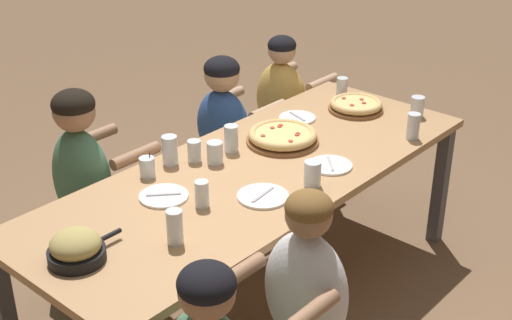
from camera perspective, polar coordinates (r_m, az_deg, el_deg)
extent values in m
plane|color=brown|center=(3.83, 0.00, -11.23)|extent=(18.00, 18.00, 0.00)
cube|color=tan|center=(3.42, 0.00, -1.05)|extent=(2.44, 0.93, 0.04)
cube|color=#4C4C51|center=(4.27, 14.54, -1.95)|extent=(0.07, 0.07, 0.74)
cube|color=#4C4C51|center=(3.30, -19.34, -11.89)|extent=(0.07, 0.07, 0.74)
cube|color=#4C4C51|center=(4.63, 5.75, 1.14)|extent=(0.07, 0.07, 0.74)
cylinder|color=brown|center=(4.12, 7.98, 4.08)|extent=(0.31, 0.31, 0.02)
torus|color=#DBB26B|center=(4.11, 8.00, 4.48)|extent=(0.30, 0.30, 0.04)
cylinder|color=#E5C675|center=(4.11, 8.00, 4.40)|extent=(0.25, 0.25, 0.03)
cylinder|color=#C6422D|center=(4.05, 7.68, 4.38)|extent=(0.02, 0.02, 0.01)
cylinder|color=#C6422D|center=(4.14, 8.44, 4.83)|extent=(0.02, 0.02, 0.01)
cylinder|color=#C6422D|center=(4.14, 7.03, 4.93)|extent=(0.02, 0.02, 0.01)
cylinder|color=#C6422D|center=(4.09, 8.63, 4.54)|extent=(0.02, 0.02, 0.01)
cylinder|color=brown|center=(3.68, 2.13, 1.54)|extent=(0.38, 0.38, 0.02)
torus|color=#DBB26B|center=(3.67, 2.14, 2.04)|extent=(0.35, 0.35, 0.04)
cylinder|color=#E5C675|center=(3.67, 2.14, 1.94)|extent=(0.30, 0.30, 0.04)
cylinder|color=#C6422D|center=(3.65, 3.38, 2.14)|extent=(0.02, 0.02, 0.01)
cylinder|color=#C6422D|center=(3.71, 1.31, 2.60)|extent=(0.02, 0.02, 0.01)
cylinder|color=#C6422D|center=(3.56, 2.76, 1.53)|extent=(0.02, 0.02, 0.01)
cylinder|color=#C6422D|center=(3.74, 1.99, 2.80)|extent=(0.02, 0.02, 0.01)
cylinder|color=#C6422D|center=(3.73, 1.89, 2.71)|extent=(0.02, 0.02, 0.01)
cylinder|color=#C6422D|center=(3.62, 0.55, 1.96)|extent=(0.02, 0.02, 0.01)
cylinder|color=#C6422D|center=(3.63, 3.29, 2.02)|extent=(0.02, 0.02, 0.01)
cylinder|color=black|center=(2.82, -14.14, -7.36)|extent=(0.22, 0.22, 0.05)
cylinder|color=black|center=(2.89, -11.57, -5.90)|extent=(0.10, 0.02, 0.02)
ellipsoid|color=tan|center=(2.80, -14.25, -6.54)|extent=(0.20, 0.20, 0.11)
cylinder|color=white|center=(3.19, -7.39, -2.89)|extent=(0.22, 0.22, 0.01)
cube|color=#B7B7BC|center=(3.19, -7.40, -2.75)|extent=(0.12, 0.11, 0.01)
cylinder|color=white|center=(3.16, 0.56, -2.92)|extent=(0.23, 0.23, 0.01)
cube|color=#B7B7BC|center=(3.16, 0.56, -2.77)|extent=(0.16, 0.03, 0.01)
cylinder|color=white|center=(3.97, 3.32, 3.38)|extent=(0.20, 0.20, 0.01)
cube|color=#B7B7BC|center=(3.97, 3.33, 3.50)|extent=(0.05, 0.14, 0.01)
cylinder|color=white|center=(3.45, 5.97, -0.42)|extent=(0.21, 0.21, 0.01)
cube|color=#B7B7BC|center=(3.45, 5.97, -0.29)|extent=(0.11, 0.11, 0.01)
cylinder|color=silver|center=(3.36, -8.70, -0.58)|extent=(0.07, 0.07, 0.10)
cylinder|color=#1EA8DB|center=(3.36, -8.68, -0.78)|extent=(0.06, 0.06, 0.07)
cylinder|color=black|center=(3.36, -8.50, -0.30)|extent=(0.01, 0.01, 0.12)
cylinder|color=silver|center=(4.07, 12.78, 4.17)|extent=(0.07, 0.07, 0.12)
cylinder|color=silver|center=(4.30, 6.89, 5.83)|extent=(0.07, 0.07, 0.11)
cylinder|color=black|center=(4.31, 6.87, 5.52)|extent=(0.06, 0.06, 0.06)
cylinder|color=silver|center=(3.45, -3.31, 0.59)|extent=(0.08, 0.08, 0.11)
cylinder|color=silver|center=(3.46, -3.30, 0.25)|extent=(0.07, 0.07, 0.07)
cylinder|color=silver|center=(3.45, -6.91, 0.79)|extent=(0.08, 0.08, 0.14)
cylinder|color=silver|center=(3.47, -6.88, 0.29)|extent=(0.07, 0.07, 0.08)
cylinder|color=silver|center=(3.25, 4.54, -1.10)|extent=(0.08, 0.08, 0.12)
cylinder|color=silver|center=(3.26, 4.52, -1.59)|extent=(0.07, 0.07, 0.06)
cylinder|color=silver|center=(3.08, -4.35, -2.72)|extent=(0.06, 0.06, 0.12)
cylinder|color=black|center=(3.09, -4.34, -3.12)|extent=(0.05, 0.05, 0.07)
cylinder|color=silver|center=(2.83, -6.52, -5.35)|extent=(0.07, 0.07, 0.15)
cylinder|color=black|center=(2.84, -6.50, -5.63)|extent=(0.06, 0.06, 0.11)
cylinder|color=silver|center=(3.56, -1.99, 1.72)|extent=(0.07, 0.07, 0.14)
cylinder|color=black|center=(3.57, -1.99, 1.40)|extent=(0.06, 0.06, 0.10)
cylinder|color=silver|center=(3.79, 12.47, 2.66)|extent=(0.07, 0.07, 0.14)
cylinder|color=silver|center=(3.80, 12.43, 2.29)|extent=(0.06, 0.06, 0.09)
cylinder|color=silver|center=(3.48, -4.96, 0.73)|extent=(0.07, 0.07, 0.11)
ellipsoid|color=silver|center=(2.77, 4.01, -10.40)|extent=(0.24, 0.36, 0.51)
sphere|color=#9E7051|center=(2.58, 4.24, -4.39)|extent=(0.18, 0.18, 0.18)
ellipsoid|color=brown|center=(2.57, 4.27, -3.80)|extent=(0.18, 0.18, 0.12)
cylinder|color=#9E7051|center=(2.50, 4.29, -12.19)|extent=(0.28, 0.06, 0.06)
cylinder|color=#9E7051|center=(2.67, -1.61, -9.19)|extent=(0.28, 0.06, 0.06)
cube|color=gold|center=(4.75, 1.93, -0.17)|extent=(0.32, 0.34, 0.43)
ellipsoid|color=gold|center=(4.57, 2.02, 4.92)|extent=(0.24, 0.36, 0.48)
sphere|color=tan|center=(4.46, 2.08, 8.79)|extent=(0.18, 0.18, 0.18)
ellipsoid|color=black|center=(4.45, 2.09, 9.16)|extent=(0.18, 0.18, 0.12)
cylinder|color=tan|center=(4.79, 2.03, 7.14)|extent=(0.28, 0.06, 0.06)
cylinder|color=tan|center=(4.59, 5.34, 6.18)|extent=(0.28, 0.06, 0.06)
cube|color=#2D5193|center=(4.40, -2.54, -2.52)|extent=(0.32, 0.34, 0.43)
ellipsoid|color=#2D5193|center=(4.20, -2.66, 2.71)|extent=(0.24, 0.36, 0.45)
sphere|color=tan|center=(4.09, -2.75, 6.85)|extent=(0.20, 0.20, 0.20)
ellipsoid|color=black|center=(4.07, -2.76, 7.32)|extent=(0.21, 0.21, 0.14)
cylinder|color=tan|center=(4.42, -2.43, 5.12)|extent=(0.28, 0.06, 0.06)
cylinder|color=tan|center=(4.20, 0.96, 4.00)|extent=(0.28, 0.06, 0.06)
sphere|color=#9E7051|center=(2.28, -3.95, -10.49)|extent=(0.19, 0.19, 0.19)
ellipsoid|color=black|center=(2.26, -3.98, -9.83)|extent=(0.19, 0.19, 0.13)
cube|color=#477556|center=(3.85, -12.97, -7.85)|extent=(0.32, 0.34, 0.43)
ellipsoid|color=#477556|center=(3.61, -13.73, -1.53)|extent=(0.24, 0.36, 0.54)
sphere|color=#9E7051|center=(3.46, -14.37, 3.81)|extent=(0.20, 0.20, 0.20)
ellipsoid|color=black|center=(3.45, -14.43, 4.35)|extent=(0.21, 0.21, 0.14)
cylinder|color=#9E7051|center=(3.79, -12.93, 1.84)|extent=(0.28, 0.06, 0.06)
cylinder|color=#9E7051|center=(3.54, -9.61, 0.34)|extent=(0.28, 0.06, 0.06)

